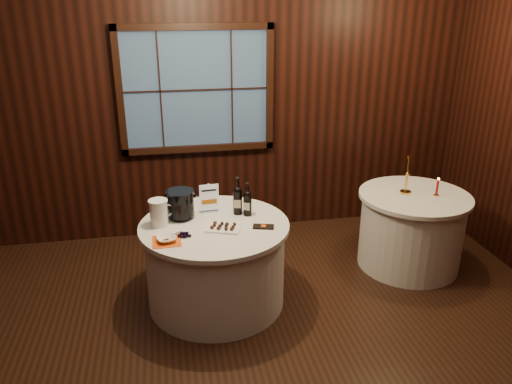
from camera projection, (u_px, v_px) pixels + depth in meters
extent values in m
plane|color=black|center=(233.00, 378.00, 3.60)|extent=(6.00, 6.00, 0.00)
cube|color=black|center=(197.00, 103.00, 5.34)|extent=(6.00, 0.02, 3.00)
cube|color=#3B557B|center=(196.00, 90.00, 5.25)|extent=(1.50, 0.01, 1.20)
cylinder|color=white|center=(216.00, 265.00, 4.38)|extent=(1.20, 1.20, 0.73)
cylinder|color=white|center=(214.00, 226.00, 4.24)|extent=(1.28, 1.28, 0.04)
cylinder|color=white|center=(411.00, 232.00, 5.00)|extent=(1.00, 1.00, 0.73)
cylinder|color=white|center=(415.00, 196.00, 4.86)|extent=(1.08, 1.08, 0.04)
cube|color=silver|center=(209.00, 211.00, 4.46)|extent=(0.15, 0.09, 0.01)
cube|color=silver|center=(209.00, 197.00, 4.41)|extent=(0.02, 0.01, 0.26)
cube|color=white|center=(209.00, 197.00, 4.40)|extent=(0.17, 0.02, 0.24)
cylinder|color=black|center=(238.00, 202.00, 4.39)|extent=(0.08, 0.08, 0.22)
sphere|color=black|center=(237.00, 191.00, 4.35)|extent=(0.08, 0.08, 0.08)
cylinder|color=black|center=(237.00, 184.00, 4.33)|extent=(0.03, 0.03, 0.10)
cylinder|color=black|center=(237.00, 179.00, 4.31)|extent=(0.03, 0.03, 0.02)
cube|color=beige|center=(238.00, 204.00, 4.35)|extent=(0.06, 0.02, 0.08)
cylinder|color=black|center=(248.00, 205.00, 4.36)|extent=(0.07, 0.07, 0.19)
sphere|color=black|center=(247.00, 195.00, 4.33)|extent=(0.07, 0.07, 0.07)
cylinder|color=black|center=(247.00, 189.00, 4.31)|extent=(0.03, 0.03, 0.09)
cylinder|color=black|center=(247.00, 184.00, 4.29)|extent=(0.03, 0.03, 0.02)
cube|color=beige|center=(248.00, 207.00, 4.33)|extent=(0.05, 0.02, 0.07)
cylinder|color=black|center=(181.00, 216.00, 4.34)|extent=(0.18, 0.18, 0.03)
cylinder|color=black|center=(180.00, 204.00, 4.29)|extent=(0.23, 0.23, 0.20)
cylinder|color=black|center=(180.00, 192.00, 4.25)|extent=(0.25, 0.25, 0.02)
cube|color=white|center=(223.00, 228.00, 4.13)|extent=(0.33, 0.27, 0.02)
cube|color=black|center=(263.00, 227.00, 4.16)|extent=(0.19, 0.13, 0.01)
cylinder|color=#382A14|center=(175.00, 234.00, 4.00)|extent=(0.07, 0.03, 0.03)
cylinder|color=white|center=(159.00, 214.00, 4.16)|extent=(0.15, 0.15, 0.22)
cylinder|color=white|center=(158.00, 201.00, 4.12)|extent=(0.16, 0.16, 0.01)
torus|color=white|center=(168.00, 212.00, 4.17)|extent=(0.11, 0.05, 0.11)
cube|color=#DB4C12|center=(167.00, 241.00, 3.93)|extent=(0.23, 0.23, 0.00)
imported|color=white|center=(167.00, 239.00, 3.92)|extent=(0.18, 0.18, 0.04)
cylinder|color=gold|center=(405.00, 192.00, 4.89)|extent=(0.11, 0.11, 0.02)
cylinder|color=gold|center=(407.00, 175.00, 4.82)|extent=(0.02, 0.02, 0.34)
cylinder|color=gold|center=(409.00, 157.00, 4.75)|extent=(0.06, 0.06, 0.03)
cylinder|color=gold|center=(436.00, 195.00, 4.82)|extent=(0.05, 0.05, 0.01)
cylinder|color=#980B0F|center=(437.00, 187.00, 4.79)|extent=(0.02, 0.02, 0.15)
sphere|color=#FFB23F|center=(438.00, 179.00, 4.76)|extent=(0.02, 0.02, 0.02)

